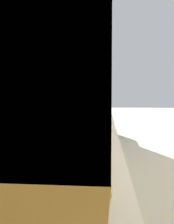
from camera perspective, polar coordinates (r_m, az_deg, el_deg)
ground_plane at (r=2.74m, az=28.17°, el=-23.24°), size 5.91×5.91×0.00m
wall_back at (r=1.72m, az=-11.43°, el=6.28°), size 3.82×0.12×2.77m
counter_run at (r=1.86m, az=0.89°, el=-27.35°), size 2.79×0.65×0.89m
upper_cabinets at (r=1.16m, az=-6.85°, el=23.22°), size 2.16×0.31×0.62m
oven_range at (r=3.22m, az=1.33°, el=-2.30°), size 0.67×0.69×1.07m
microwave at (r=2.18m, az=0.51°, el=1.43°), size 0.45×0.38×0.33m
bowl at (r=1.28m, az=4.44°, el=-25.66°), size 0.18×0.18×0.05m
kettle at (r=1.81m, az=3.16°, el=-6.49°), size 0.16×0.11×0.19m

